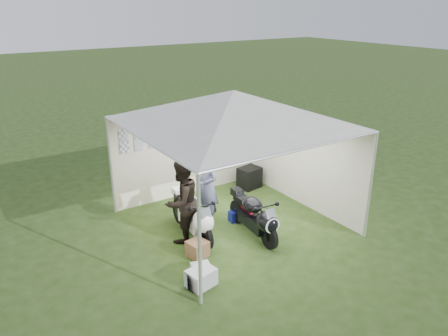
{
  "coord_description": "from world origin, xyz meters",
  "views": [
    {
      "loc": [
        -4.93,
        -7.16,
        4.65
      ],
      "look_at": [
        -0.01,
        0.35,
        1.22
      ],
      "focal_mm": 35.0,
      "sensor_mm": 36.0,
      "label": 1
    }
  ],
  "objects_px": {
    "motorcycle_black": "(256,216)",
    "equipment_box": "(249,178)",
    "crate_1": "(197,249)",
    "crate_2": "(201,271)",
    "person_dark_jacket": "(182,201)",
    "person_blue_jacket": "(208,186)",
    "canopy_tent": "(233,111)",
    "crate_0": "(201,278)",
    "paddock_stand": "(236,216)",
    "motorcycle_white": "(194,215)"
  },
  "relations": [
    {
      "from": "crate_0",
      "to": "motorcycle_white",
      "type": "bearing_deg",
      "value": 64.43
    },
    {
      "from": "motorcycle_white",
      "to": "person_dark_jacket",
      "type": "height_order",
      "value": "person_dark_jacket"
    },
    {
      "from": "paddock_stand",
      "to": "crate_0",
      "type": "xyz_separation_m",
      "value": [
        -1.89,
        -1.65,
        0.04
      ]
    },
    {
      "from": "motorcycle_white",
      "to": "paddock_stand",
      "type": "height_order",
      "value": "motorcycle_white"
    },
    {
      "from": "paddock_stand",
      "to": "person_blue_jacket",
      "type": "distance_m",
      "value": 1.01
    },
    {
      "from": "canopy_tent",
      "to": "crate_1",
      "type": "height_order",
      "value": "canopy_tent"
    },
    {
      "from": "crate_1",
      "to": "equipment_box",
      "type": "bearing_deg",
      "value": 37.31
    },
    {
      "from": "crate_1",
      "to": "crate_2",
      "type": "distance_m",
      "value": 0.7
    },
    {
      "from": "person_blue_jacket",
      "to": "crate_2",
      "type": "xyz_separation_m",
      "value": [
        -1.17,
        -1.67,
        -0.78
      ]
    },
    {
      "from": "motorcycle_white",
      "to": "crate_0",
      "type": "height_order",
      "value": "motorcycle_white"
    },
    {
      "from": "motorcycle_black",
      "to": "equipment_box",
      "type": "bearing_deg",
      "value": 61.69
    },
    {
      "from": "motorcycle_white",
      "to": "person_blue_jacket",
      "type": "height_order",
      "value": "person_blue_jacket"
    },
    {
      "from": "canopy_tent",
      "to": "paddock_stand",
      "type": "bearing_deg",
      "value": 13.53
    },
    {
      "from": "crate_1",
      "to": "crate_2",
      "type": "relative_size",
      "value": 1.06
    },
    {
      "from": "paddock_stand",
      "to": "person_dark_jacket",
      "type": "relative_size",
      "value": 0.19
    },
    {
      "from": "motorcycle_black",
      "to": "person_blue_jacket",
      "type": "relative_size",
      "value": 0.99
    },
    {
      "from": "equipment_box",
      "to": "crate_0",
      "type": "bearing_deg",
      "value": -137.21
    },
    {
      "from": "motorcycle_black",
      "to": "paddock_stand",
      "type": "relative_size",
      "value": 5.47
    },
    {
      "from": "motorcycle_black",
      "to": "canopy_tent",
      "type": "bearing_deg",
      "value": 100.21
    },
    {
      "from": "paddock_stand",
      "to": "crate_2",
      "type": "bearing_deg",
      "value": -141.05
    },
    {
      "from": "canopy_tent",
      "to": "crate_0",
      "type": "distance_m",
      "value": 3.39
    },
    {
      "from": "motorcycle_black",
      "to": "crate_0",
      "type": "relative_size",
      "value": 3.76
    },
    {
      "from": "paddock_stand",
      "to": "crate_2",
      "type": "distance_m",
      "value": 2.26
    },
    {
      "from": "paddock_stand",
      "to": "crate_1",
      "type": "xyz_separation_m",
      "value": [
        -1.47,
        -0.79,
        0.04
      ]
    },
    {
      "from": "person_blue_jacket",
      "to": "equipment_box",
      "type": "relative_size",
      "value": 3.23
    },
    {
      "from": "person_dark_jacket",
      "to": "crate_1",
      "type": "height_order",
      "value": "person_dark_jacket"
    },
    {
      "from": "equipment_box",
      "to": "crate_2",
      "type": "height_order",
      "value": "equipment_box"
    },
    {
      "from": "canopy_tent",
      "to": "motorcycle_white",
      "type": "height_order",
      "value": "canopy_tent"
    },
    {
      "from": "person_blue_jacket",
      "to": "equipment_box",
      "type": "bearing_deg",
      "value": 124.48
    },
    {
      "from": "crate_1",
      "to": "motorcycle_white",
      "type": "bearing_deg",
      "value": 65.31
    },
    {
      "from": "motorcycle_black",
      "to": "equipment_box",
      "type": "xyz_separation_m",
      "value": [
        1.45,
        2.18,
        -0.21
      ]
    },
    {
      "from": "person_dark_jacket",
      "to": "person_blue_jacket",
      "type": "xyz_separation_m",
      "value": [
        0.81,
        0.33,
        0.02
      ]
    },
    {
      "from": "motorcycle_black",
      "to": "equipment_box",
      "type": "distance_m",
      "value": 2.63
    },
    {
      "from": "person_dark_jacket",
      "to": "equipment_box",
      "type": "distance_m",
      "value": 3.19
    },
    {
      "from": "equipment_box",
      "to": "canopy_tent",
      "type": "bearing_deg",
      "value": -137.11
    },
    {
      "from": "paddock_stand",
      "to": "crate_1",
      "type": "relative_size",
      "value": 0.92
    },
    {
      "from": "paddock_stand",
      "to": "crate_2",
      "type": "height_order",
      "value": "crate_2"
    },
    {
      "from": "crate_0",
      "to": "crate_1",
      "type": "relative_size",
      "value": 1.34
    },
    {
      "from": "crate_1",
      "to": "canopy_tent",
      "type": "bearing_deg",
      "value": 29.72
    },
    {
      "from": "canopy_tent",
      "to": "motorcycle_black",
      "type": "relative_size",
      "value": 3.18
    },
    {
      "from": "person_dark_jacket",
      "to": "crate_1",
      "type": "bearing_deg",
      "value": 65.52
    },
    {
      "from": "canopy_tent",
      "to": "paddock_stand",
      "type": "height_order",
      "value": "canopy_tent"
    },
    {
      "from": "person_dark_jacket",
      "to": "person_blue_jacket",
      "type": "distance_m",
      "value": 0.87
    },
    {
      "from": "crate_0",
      "to": "crate_2",
      "type": "bearing_deg",
      "value": 59.81
    },
    {
      "from": "canopy_tent",
      "to": "person_blue_jacket",
      "type": "bearing_deg",
      "value": 148.02
    },
    {
      "from": "equipment_box",
      "to": "crate_2",
      "type": "bearing_deg",
      "value": -138.26
    },
    {
      "from": "paddock_stand",
      "to": "person_dark_jacket",
      "type": "distance_m",
      "value": 1.59
    },
    {
      "from": "equipment_box",
      "to": "crate_2",
      "type": "relative_size",
      "value": 1.67
    },
    {
      "from": "motorcycle_black",
      "to": "crate_0",
      "type": "height_order",
      "value": "motorcycle_black"
    },
    {
      "from": "crate_1",
      "to": "crate_2",
      "type": "xyz_separation_m",
      "value": [
        -0.29,
        -0.63,
        -0.04
      ]
    }
  ]
}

